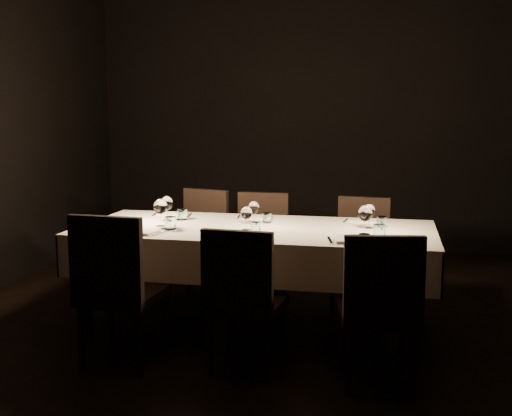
% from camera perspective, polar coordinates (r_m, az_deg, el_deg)
% --- Properties ---
extents(room, '(5.01, 6.01, 3.01)m').
position_cam_1_polar(room, '(4.51, 0.00, 7.54)').
color(room, black).
rests_on(room, ground).
extents(dining_table, '(2.52, 1.12, 0.76)m').
position_cam_1_polar(dining_table, '(4.60, 0.00, -2.63)').
color(dining_table, black).
rests_on(dining_table, ground).
extents(chair_near_left, '(0.49, 0.49, 0.97)m').
position_cam_1_polar(chair_near_left, '(4.06, -12.33, -6.57)').
color(chair_near_left, black).
rests_on(chair_near_left, ground).
extents(place_setting_near_left, '(0.38, 0.42, 0.20)m').
position_cam_1_polar(place_setting_near_left, '(4.56, -8.83, -0.88)').
color(place_setting_near_left, silver).
rests_on(place_setting_near_left, dining_table).
extents(chair_near_center, '(0.47, 0.47, 0.90)m').
position_cam_1_polar(chair_near_center, '(3.88, -1.21, -7.58)').
color(chair_near_center, black).
rests_on(chair_near_center, ground).
extents(place_setting_near_center, '(0.31, 0.39, 0.17)m').
position_cam_1_polar(place_setting_near_center, '(4.38, -1.08, -1.35)').
color(place_setting_near_center, silver).
rests_on(place_setting_near_center, dining_table).
extents(chair_near_right, '(0.51, 0.51, 0.92)m').
position_cam_1_polar(chair_near_right, '(3.73, 10.98, -8.30)').
color(chair_near_right, black).
rests_on(chair_near_right, ground).
extents(place_setting_near_right, '(0.38, 0.42, 0.20)m').
position_cam_1_polar(place_setting_near_right, '(4.27, 9.68, -1.56)').
color(place_setting_near_right, silver).
rests_on(place_setting_near_right, dining_table).
extents(chair_far_left, '(0.53, 0.53, 0.91)m').
position_cam_1_polar(chair_far_left, '(5.61, -4.98, -2.54)').
color(chair_far_left, black).
rests_on(chair_far_left, ground).
extents(place_setting_far_left, '(0.35, 0.41, 0.19)m').
position_cam_1_polar(place_setting_far_left, '(4.97, -7.47, -0.12)').
color(place_setting_far_left, silver).
rests_on(place_setting_far_left, dining_table).
extents(chair_far_center, '(0.43, 0.43, 0.90)m').
position_cam_1_polar(chair_far_center, '(5.38, 0.43, -2.99)').
color(chair_far_center, black).
rests_on(chair_far_center, ground).
extents(place_setting_far_center, '(0.31, 0.39, 0.17)m').
position_cam_1_polar(place_setting_far_center, '(4.79, 0.10, -0.46)').
color(place_setting_far_center, silver).
rests_on(place_setting_far_center, dining_table).
extents(chair_far_right, '(0.48, 0.48, 0.89)m').
position_cam_1_polar(chair_far_right, '(5.27, 9.33, -3.41)').
color(chair_far_right, black).
rests_on(chair_far_right, ground).
extents(place_setting_far_right, '(0.32, 0.40, 0.17)m').
position_cam_1_polar(place_setting_far_right, '(4.70, 10.13, -0.76)').
color(place_setting_far_right, silver).
rests_on(place_setting_far_right, dining_table).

